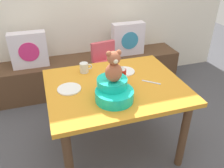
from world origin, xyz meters
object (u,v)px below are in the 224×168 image
(pillow_floral_right, at_px, (128,39))
(teddy_bear, at_px, (114,67))
(coffee_mug, at_px, (84,68))
(ketchup_bottle, at_px, (122,76))
(highchair, at_px, (108,66))
(infant_seat_teal, at_px, (114,91))
(dinner_plate_far, at_px, (124,71))
(dining_table, at_px, (115,95))
(dinner_plate_near, at_px, (69,89))
(pillow_floral_left, at_px, (29,50))

(pillow_floral_right, height_order, teddy_bear, teddy_bear)
(coffee_mug, bearing_deg, teddy_bear, -76.31)
(ketchup_bottle, distance_m, coffee_mug, 0.42)
(teddy_bear, xyz_separation_m, coffee_mug, (-0.13, 0.51, -0.23))
(pillow_floral_right, relative_size, ketchup_bottle, 2.38)
(highchair, height_order, infant_seat_teal, infant_seat_teal)
(ketchup_bottle, bearing_deg, coffee_mug, 127.62)
(pillow_floral_right, distance_m, teddy_bear, 1.60)
(teddy_bear, bearing_deg, dinner_plate_far, 59.51)
(dining_table, relative_size, coffee_mug, 9.87)
(pillow_floral_right, relative_size, dinner_plate_far, 2.20)
(ketchup_bottle, bearing_deg, teddy_bear, -126.61)
(infant_seat_teal, relative_size, coffee_mug, 2.75)
(infant_seat_teal, bearing_deg, highchair, 76.10)
(pillow_floral_right, height_order, dinner_plate_near, pillow_floral_right)
(coffee_mug, bearing_deg, dining_table, -56.27)
(pillow_floral_left, relative_size, highchair, 0.56)
(teddy_bear, distance_m, ketchup_bottle, 0.29)
(pillow_floral_right, relative_size, dining_table, 0.37)
(dining_table, relative_size, highchair, 1.50)
(pillow_floral_left, distance_m, teddy_bear, 1.58)
(pillow_floral_right, xyz_separation_m, coffee_mug, (-0.79, -0.90, 0.11))
(ketchup_bottle, bearing_deg, infant_seat_teal, -126.69)
(teddy_bear, relative_size, dinner_plate_far, 1.25)
(teddy_bear, bearing_deg, pillow_floral_right, 64.76)
(pillow_floral_left, bearing_deg, teddy_bear, -65.72)
(infant_seat_teal, height_order, dinner_plate_far, infant_seat_teal)
(pillow_floral_right, distance_m, dinner_plate_near, 1.52)
(coffee_mug, distance_m, dinner_plate_far, 0.38)
(infant_seat_teal, bearing_deg, pillow_floral_left, 114.29)
(highchair, xyz_separation_m, coffee_mug, (-0.37, -0.48, 0.27))
(highchair, relative_size, coffee_mug, 6.58)
(dinner_plate_near, bearing_deg, dinner_plate_far, 16.12)
(pillow_floral_left, distance_m, ketchup_bottle, 1.46)
(pillow_floral_left, xyz_separation_m, coffee_mug, (0.51, -0.90, 0.11))
(teddy_bear, xyz_separation_m, dinner_plate_near, (-0.31, 0.24, -0.27))
(infant_seat_teal, height_order, teddy_bear, teddy_bear)
(pillow_floral_left, height_order, infant_seat_teal, same)
(pillow_floral_left, relative_size, coffee_mug, 3.67)
(pillow_floral_left, xyz_separation_m, dinner_plate_far, (0.87, -1.01, 0.07))
(teddy_bear, bearing_deg, highchair, 76.11)
(teddy_bear, distance_m, dinner_plate_far, 0.54)
(dinner_plate_near, bearing_deg, ketchup_bottle, -8.25)
(highchair, height_order, dinner_plate_near, highchair)
(infant_seat_teal, bearing_deg, dining_table, 67.72)
(pillow_floral_right, height_order, dinner_plate_far, pillow_floral_right)
(coffee_mug, height_order, dinner_plate_near, coffee_mug)
(pillow_floral_right, height_order, infant_seat_teal, same)
(highchair, xyz_separation_m, dinner_plate_far, (-0.01, -0.59, 0.22))
(infant_seat_teal, relative_size, ketchup_bottle, 1.78)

